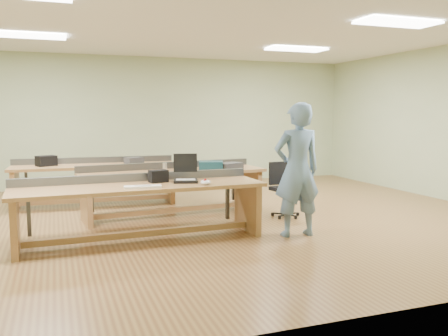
{
  "coord_description": "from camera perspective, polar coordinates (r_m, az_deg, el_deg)",
  "views": [
    {
      "loc": [
        -2.15,
        -7.17,
        1.69
      ],
      "look_at": [
        0.2,
        -0.6,
        0.88
      ],
      "focal_mm": 38.0,
      "sensor_mm": 36.0,
      "label": 1
    }
  ],
  "objects": [
    {
      "name": "fluor_panels",
      "position": [
        7.6,
        -3.07,
        16.3
      ],
      "size": [
        6.2,
        3.5,
        0.03
      ],
      "color": "white",
      "rests_on": "ceiling"
    },
    {
      "name": "keyboard",
      "position": [
        6.1,
        -9.75,
        -2.24
      ],
      "size": [
        0.48,
        0.2,
        0.03
      ],
      "primitive_type": "cube",
      "rotation": [
        0.0,
        0.0,
        -0.09
      ],
      "color": "white",
      "rests_on": "workbench_front"
    },
    {
      "name": "workbench_back",
      "position": [
        9.05,
        -15.2,
        -0.81
      ],
      "size": [
        2.98,
        0.94,
        0.86
      ],
      "rotation": [
        0.0,
        0.0,
        -0.05
      ],
      "color": "#A67846",
      "rests_on": "floor"
    },
    {
      "name": "laptop_screen",
      "position": [
        6.6,
        -4.68,
        0.64
      ],
      "size": [
        0.32,
        0.09,
        0.26
      ],
      "primitive_type": "cube",
      "rotation": [
        0.0,
        0.0,
        -0.25
      ],
      "color": "black",
      "rests_on": "laptop_base"
    },
    {
      "name": "wall_front",
      "position": [
        3.84,
        14.49,
        3.53
      ],
      "size": [
        10.0,
        0.04,
        3.0
      ],
      "primitive_type": "cube",
      "color": "#A7B78A",
      "rests_on": "floor"
    },
    {
      "name": "tray_back",
      "position": [
        9.0,
        -10.77,
        0.89
      ],
      "size": [
        0.37,
        0.32,
        0.12
      ],
      "primitive_type": "cube",
      "rotation": [
        0.0,
        0.0,
        0.34
      ],
      "color": "#313133",
      "rests_on": "workbench_back"
    },
    {
      "name": "person",
      "position": [
        6.56,
        8.78,
        -0.23
      ],
      "size": [
        0.69,
        0.48,
        1.84
      ],
      "primitive_type": "imported",
      "rotation": [
        0.0,
        0.0,
        3.09
      ],
      "color": "#6587A5",
      "rests_on": "floor"
    },
    {
      "name": "ceiling",
      "position": [
        7.6,
        -3.07,
        16.52
      ],
      "size": [
        10.0,
        10.0,
        0.0
      ],
      "primitive_type": "plane",
      "color": "silver",
      "rests_on": "wall_back"
    },
    {
      "name": "wall_back",
      "position": [
        11.38,
        -8.84,
        5.58
      ],
      "size": [
        10.0,
        0.04,
        3.0
      ],
      "primitive_type": "cube",
      "color": "#A7B78A",
      "rests_on": "floor"
    },
    {
      "name": "wall_right",
      "position": [
        10.13,
        25.32,
        4.9
      ],
      "size": [
        0.04,
        8.0,
        3.0
      ],
      "primitive_type": "cube",
      "color": "#A7B78A",
      "rests_on": "floor"
    },
    {
      "name": "storage_box_back",
      "position": [
        9.06,
        -20.6,
        0.81
      ],
      "size": [
        0.39,
        0.34,
        0.18
      ],
      "primitive_type": "cube",
      "rotation": [
        0.0,
        0.0,
        0.42
      ],
      "color": "black",
      "rests_on": "workbench_back"
    },
    {
      "name": "trackball_mouse",
      "position": [
        6.27,
        -2.21,
        -1.72
      ],
      "size": [
        0.14,
        0.16,
        0.07
      ],
      "primitive_type": "ellipsoid",
      "rotation": [
        0.0,
        0.0,
        0.03
      ],
      "color": "white",
      "rests_on": "workbench_front"
    },
    {
      "name": "floor",
      "position": [
        7.68,
        -2.93,
        -6.12
      ],
      "size": [
        10.0,
        10.0,
        0.0
      ],
      "primitive_type": "plane",
      "color": "brown",
      "rests_on": "ground"
    },
    {
      "name": "workbench_front",
      "position": [
        6.4,
        -10.0,
        -3.63
      ],
      "size": [
        3.3,
        0.98,
        0.86
      ],
      "rotation": [
        0.0,
        0.0,
        0.03
      ],
      "color": "#A67846",
      "rests_on": "floor"
    },
    {
      "name": "mug",
      "position": [
        7.95,
        -5.22,
        0.18
      ],
      "size": [
        0.14,
        0.14,
        0.11
      ],
      "primitive_type": "imported",
      "rotation": [
        0.0,
        0.0,
        -0.03
      ],
      "color": "#313133",
      "rests_on": "workbench_mid"
    },
    {
      "name": "parts_bin_grey",
      "position": [
        8.01,
        0.77,
        0.25
      ],
      "size": [
        0.46,
        0.38,
        0.11
      ],
      "primitive_type": "cube",
      "rotation": [
        0.0,
        0.0,
        0.38
      ],
      "color": "#313133",
      "rests_on": "workbench_mid"
    },
    {
      "name": "parts_bin_teal",
      "position": [
        7.96,
        -1.59,
        0.32
      ],
      "size": [
        0.47,
        0.4,
        0.14
      ],
      "primitive_type": "cube",
      "rotation": [
        0.0,
        0.0,
        -0.32
      ],
      "color": "#153B46",
      "rests_on": "workbench_mid"
    },
    {
      "name": "laptop_base",
      "position": [
        6.5,
        -4.64,
        -1.58
      ],
      "size": [
        0.38,
        0.34,
        0.04
      ],
      "primitive_type": "cube",
      "rotation": [
        0.0,
        0.0,
        -0.25
      ],
      "color": "black",
      "rests_on": "workbench_front"
    },
    {
      "name": "workbench_mid",
      "position": [
        7.89,
        -6.09,
        -1.67
      ],
      "size": [
        3.12,
        1.11,
        0.86
      ],
      "rotation": [
        0.0,
        0.0,
        0.1
      ],
      "color": "#A67846",
      "rests_on": "floor"
    },
    {
      "name": "camera_bag",
      "position": [
        6.54,
        -7.9,
        -0.99
      ],
      "size": [
        0.27,
        0.2,
        0.17
      ],
      "primitive_type": "cube",
      "rotation": [
        0.0,
        0.0,
        0.17
      ],
      "color": "black",
      "rests_on": "workbench_front"
    },
    {
      "name": "task_chair",
      "position": [
        7.85,
        7.3,
        -3.45
      ],
      "size": [
        0.53,
        0.53,
        0.89
      ],
      "rotation": [
        0.0,
        0.0,
        0.1
      ],
      "color": "black",
      "rests_on": "floor"
    },
    {
      "name": "drinks_can",
      "position": [
        7.86,
        -7.14,
        0.16
      ],
      "size": [
        0.08,
        0.08,
        0.13
      ],
      "primitive_type": "cylinder",
      "rotation": [
        0.0,
        0.0,
        0.13
      ],
      "color": "silver",
      "rests_on": "workbench_mid"
    }
  ]
}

